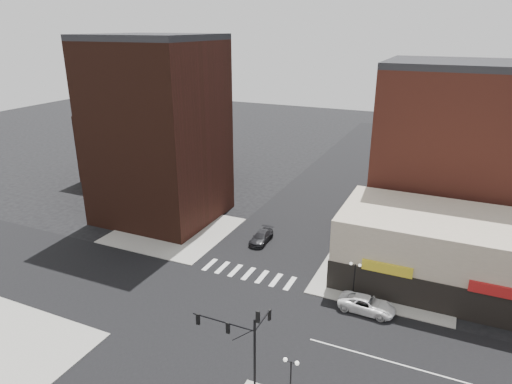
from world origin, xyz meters
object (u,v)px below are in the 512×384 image
at_px(traffic_signal, 245,336).
at_px(street_lamp_ne, 355,272).
at_px(dark_sedan_north, 261,237).
at_px(street_lamp_se_a, 291,371).
at_px(white_suv, 367,304).

relative_size(traffic_signal, street_lamp_ne, 1.87).
height_order(traffic_signal, dark_sedan_north, traffic_signal).
bearing_deg(dark_sedan_north, street_lamp_ne, -31.67).
height_order(street_lamp_se_a, white_suv, street_lamp_se_a).
relative_size(white_suv, dark_sedan_north, 1.14).
distance_m(street_lamp_ne, dark_sedan_north, 16.51).
xyz_separation_m(street_lamp_se_a, dark_sedan_north, (-13.05, 24.28, -2.58)).
bearing_deg(white_suv, street_lamp_ne, 51.21).
distance_m(street_lamp_ne, white_suv, 3.41).
xyz_separation_m(traffic_signal, street_lamp_se_a, (3.76, -0.17, -1.67)).
distance_m(traffic_signal, street_lamp_ne, 16.62).
distance_m(street_lamp_se_a, white_suv, 14.97).
xyz_separation_m(street_lamp_se_a, street_lamp_ne, (1.00, 16.00, 0.00)).
bearing_deg(traffic_signal, street_lamp_se_a, -2.57).
bearing_deg(street_lamp_ne, white_suv, -40.82).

